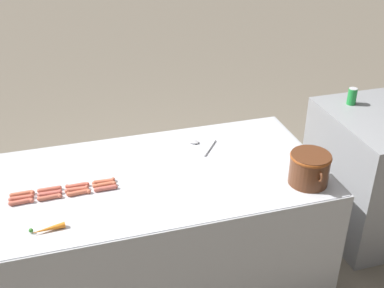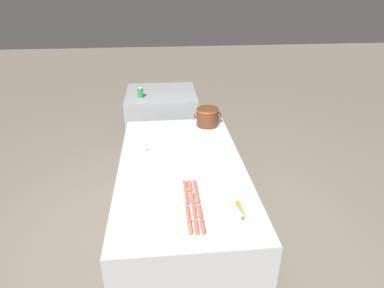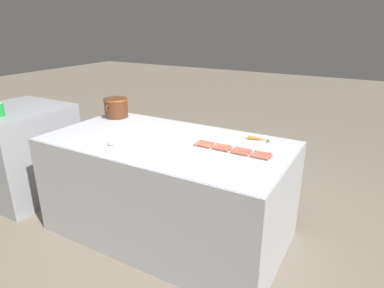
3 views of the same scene
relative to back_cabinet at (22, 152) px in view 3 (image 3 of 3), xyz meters
The scene contains 19 objects.
ground_plane 1.81m from the back_cabinet, 85.12° to the right, with size 20.00×20.00×0.00m, color #756B5B.
griddle_counter 1.75m from the back_cabinet, 85.12° to the right, with size 1.06×2.01×0.87m.
back_cabinet is the anchor object (origin of this frame).
hot_dog_0 2.56m from the back_cabinet, 86.53° to the right, with size 0.03×0.14×0.03m.
hot_dog_1 2.42m from the back_cabinet, 86.32° to the right, with size 0.03×0.14×0.03m.
hot_dog_2 2.27m from the back_cabinet, 86.04° to the right, with size 0.03×0.14×0.03m.
hot_dog_3 2.12m from the back_cabinet, 85.73° to the right, with size 0.03×0.14×0.03m.
hot_dog_4 2.57m from the back_cabinet, 85.73° to the right, with size 0.03×0.14×0.03m.
hot_dog_5 2.42m from the back_cabinet, 85.40° to the right, with size 0.03×0.14×0.03m.
hot_dog_6 2.27m from the back_cabinet, 85.07° to the right, with size 0.03×0.14×0.03m.
hot_dog_7 2.12m from the back_cabinet, 84.78° to the right, with size 0.03×0.14×0.03m.
hot_dog_8 2.57m from the back_cabinet, 84.84° to the right, with size 0.03×0.14×0.03m.
hot_dog_9 2.43m from the back_cabinet, 84.51° to the right, with size 0.03×0.14×0.03m.
hot_dog_10 2.27m from the back_cabinet, 84.12° to the right, with size 0.03×0.14×0.03m.
hot_dog_11 2.12m from the back_cabinet, 83.70° to the right, with size 0.03×0.14×0.03m.
bean_pot 1.16m from the back_cabinet, 62.46° to the right, with size 0.30×0.24×0.19m.
serving_spoon 1.46m from the back_cabinet, 94.96° to the right, with size 0.24×0.19×0.02m.
carrot 2.49m from the back_cabinet, 78.01° to the right, with size 0.06×0.18×0.03m.
soda_can 0.62m from the back_cabinet, 142.65° to the right, with size 0.07×0.07×0.12m.
Camera 3 is at (-2.09, -1.43, 1.77)m, focal length 30.90 mm.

